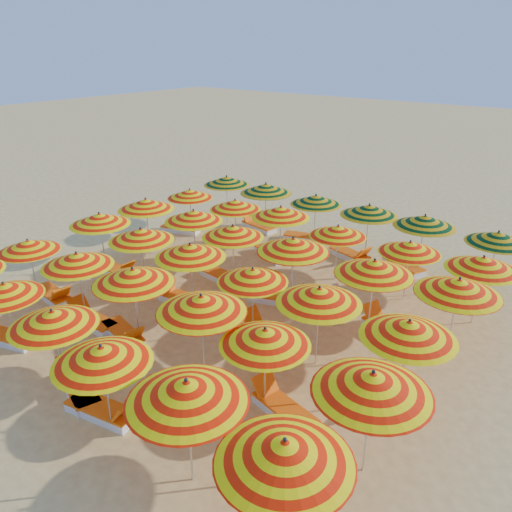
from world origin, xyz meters
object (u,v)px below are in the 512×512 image
lounger_16 (272,254)px  umbrella_24 (190,194)px  umbrella_32 (316,200)px  umbrella_34 (425,221)px  umbrella_13 (141,235)px  lounger_11 (377,391)px  lounger_14 (388,329)px  umbrella_31 (266,189)px  lounger_1 (79,388)px  umbrella_7 (77,260)px  umbrella_29 (483,263)px  umbrella_5 (285,452)px  lounger_4 (92,320)px  lounger_5 (124,334)px  lounger_20 (402,265)px  umbrella_15 (253,275)px  umbrella_18 (146,204)px  umbrella_25 (235,205)px  umbrella_33 (369,210)px  lounger_8 (137,281)px  lounger_19 (350,255)px  umbrella_22 (374,268)px  umbrella_2 (53,319)px  lounger_7 (116,270)px  umbrella_12 (100,219)px  lounger_17 (258,226)px  lounger_9 (183,298)px  umbrella_3 (102,355)px  umbrella_20 (233,232)px  lounger_3 (53,295)px  umbrella_6 (28,246)px  umbrella_4 (187,392)px  lounger_0 (6,337)px  lounger_10 (267,334)px  umbrella_10 (265,337)px  umbrella_27 (338,231)px  lounger_6 (284,409)px  umbrella_23 (459,287)px  umbrella_9 (201,304)px  umbrella_11 (372,383)px  umbrella_28 (410,247)px  lounger_12 (222,276)px  lounger_2 (103,411)px  umbrella_8 (133,276)px  umbrella_14 (190,251)px  lounger_15 (181,229)px  umbrella_1 (4,290)px  lounger_18 (305,237)px  umbrella_16 (319,296)px

lounger_16 → umbrella_24: bearing=-156.2°
umbrella_32 → umbrella_34: size_ratio=0.97×
umbrella_13 → lounger_11: 8.85m
umbrella_34 → lounger_14: umbrella_34 is taller
umbrella_24 → umbrella_32: bearing=24.4°
umbrella_31 → lounger_1: (2.98, -11.41, -1.89)m
umbrella_7 → umbrella_29: 11.69m
umbrella_5 → lounger_4: size_ratio=1.47×
umbrella_5 → lounger_4: umbrella_5 is taller
lounger_5 → lounger_20: size_ratio=1.00×
umbrella_15 → lounger_20: bearing=76.8°
umbrella_18 → umbrella_25: umbrella_18 is taller
umbrella_31 → lounger_14: bearing=-29.7°
umbrella_24 → umbrella_15: bearing=-33.6°
umbrella_33 → lounger_8: umbrella_33 is taller
lounger_5 → lounger_19: size_ratio=1.00×
umbrella_15 → umbrella_22: umbrella_22 is taller
umbrella_2 → lounger_7: 6.64m
umbrella_12 → lounger_17: 7.37m
lounger_7 → lounger_16: 5.88m
lounger_5 → lounger_11: bearing=30.8°
lounger_8 → lounger_19: (4.72, 6.62, 0.00)m
lounger_9 → umbrella_3: bearing=113.3°
umbrella_20 → lounger_3: bearing=-131.3°
umbrella_6 → umbrella_15: 7.50m
umbrella_4 → lounger_11: size_ratio=1.64×
lounger_0 → lounger_10: (5.69, 4.60, 0.00)m
umbrella_10 → lounger_8: bearing=162.4°
umbrella_31 → lounger_3: size_ratio=1.43×
umbrella_22 → umbrella_27: umbrella_22 is taller
umbrella_20 → lounger_6: size_ratio=1.29×
umbrella_23 → umbrella_31: bearing=155.0°
umbrella_9 → umbrella_12: size_ratio=0.98×
umbrella_11 → umbrella_28: umbrella_11 is taller
lounger_3 → lounger_12: 5.63m
umbrella_6 → lounger_8: (1.95, 2.56, -1.65)m
umbrella_7 → umbrella_31: bearing=90.2°
umbrella_5 → lounger_17: 15.48m
umbrella_11 → lounger_4: 9.09m
umbrella_32 → lounger_4: bearing=-100.7°
umbrella_31 → lounger_2: 12.40m
umbrella_22 → lounger_7: size_ratio=1.56×
umbrella_8 → lounger_6: size_ratio=1.45×
umbrella_14 → umbrella_27: (2.41, 4.66, -0.19)m
lounger_15 → lounger_14: bearing=-30.1°
umbrella_1 → lounger_8: umbrella_1 is taller
umbrella_1 → lounger_18: (1.82, 11.74, -1.67)m
lounger_1 → lounger_5: same height
umbrella_6 → lounger_17: umbrella_6 is taller
umbrella_16 → lounger_8: (-7.30, 0.13, -1.86)m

